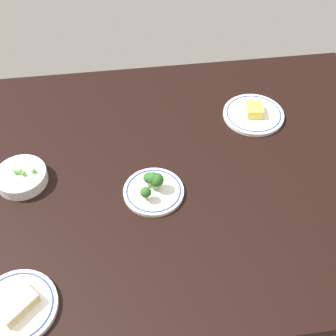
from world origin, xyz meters
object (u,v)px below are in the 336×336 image
(plate_sandwich, at_px, (16,306))
(bowl_peas, at_px, (21,177))
(plate_cheese, at_px, (254,114))
(plate_broccoli, at_px, (153,188))

(plate_sandwich, height_order, bowl_peas, bowl_peas)
(plate_cheese, bearing_deg, plate_sandwich, -140.98)
(plate_sandwich, relative_size, plate_broccoli, 1.11)
(plate_cheese, xyz_separation_m, plate_sandwich, (-0.77, -0.63, 0.00))
(bowl_peas, bearing_deg, plate_broccoli, -13.91)
(plate_cheese, relative_size, plate_broccoli, 1.16)
(plate_cheese, xyz_separation_m, bowl_peas, (-0.79, -0.20, 0.01))
(plate_cheese, height_order, plate_sandwich, same)
(plate_broccoli, bearing_deg, bowl_peas, 166.09)
(plate_sandwich, xyz_separation_m, plate_broccoli, (0.38, 0.33, 0.01))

